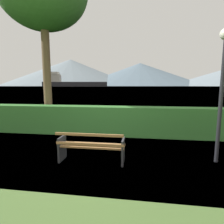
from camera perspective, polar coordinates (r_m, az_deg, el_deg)
ground_plane at (r=5.43m, az=-6.00°, el=-14.55°), size 1400.00×1400.00×0.00m
water_surface at (r=313.21m, az=8.22°, el=7.62°), size 620.00×620.00×0.00m
park_bench at (r=5.22m, az=-6.24°, el=-10.45°), size 1.79×0.57×0.87m
hedge_row at (r=7.99m, az=-0.91°, el=-2.61°), size 12.13×0.77×1.20m
lamp_post at (r=5.73m, az=30.51°, el=10.21°), size 0.30×0.30×3.51m
cargo_ship_large at (r=301.53m, az=-12.50°, el=8.68°), size 99.21×26.35×22.20m
distant_hills at (r=576.50m, az=8.61°, el=11.35°), size 903.37×445.38×81.07m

